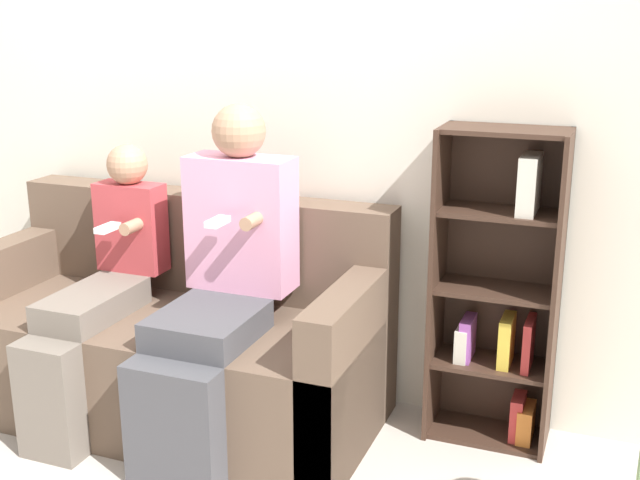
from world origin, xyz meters
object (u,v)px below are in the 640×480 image
object	(u,v)px
child_seated	(97,290)
bookshelf	(500,294)
couch	(175,342)
adult_seated	(221,275)

from	to	relation	value
child_seated	bookshelf	distance (m)	1.60
couch	adult_seated	xyz separation A→B (m)	(0.29, -0.11, 0.37)
adult_seated	bookshelf	xyz separation A→B (m)	(0.99, 0.41, -0.08)
couch	adult_seated	bearing A→B (deg)	-21.00
adult_seated	bookshelf	size ratio (longest dim) A/B	1.06
adult_seated	bookshelf	bearing A→B (deg)	22.18
couch	adult_seated	size ratio (longest dim) A/B	1.32
couch	bookshelf	distance (m)	1.35
child_seated	adult_seated	bearing A→B (deg)	5.13
adult_seated	child_seated	distance (m)	0.55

